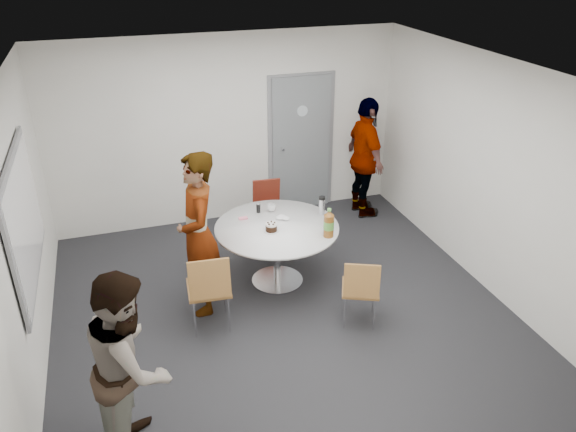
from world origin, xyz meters
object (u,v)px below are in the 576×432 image
object	(u,v)px
chair_near_right	(361,287)
whiteboard	(24,219)
person_left	(131,365)
person_main	(199,235)
door	(301,144)
chair_near_left	(209,285)
person_right	(365,158)
chair_far	(268,204)
table	(280,234)

from	to	relation	value
chair_near_right	whiteboard	bearing A→B (deg)	-169.18
whiteboard	person_left	world-z (taller)	whiteboard
whiteboard	person_main	bearing A→B (deg)	4.52
door	chair_near_left	xyz separation A→B (m)	(-1.92, -2.61, -0.45)
person_main	door	bearing A→B (deg)	140.96
chair_near_left	chair_near_right	size ratio (longest dim) A/B	1.13
chair_near_left	door	bearing A→B (deg)	58.32
whiteboard	chair_near_left	xyz separation A→B (m)	(1.64, -0.33, -0.88)
chair_near_left	chair_near_right	xyz separation A→B (m)	(1.55, -0.41, -0.07)
whiteboard	person_left	size ratio (longest dim) A/B	1.13
whiteboard	person_main	xyz separation A→B (m)	(1.64, 0.13, -0.51)
chair_near_right	person_main	distance (m)	1.83
whiteboard	person_left	bearing A→B (deg)	-64.27
chair_near_right	chair_near_left	bearing A→B (deg)	-171.04
chair_near_right	person_left	distance (m)	2.58
door	person_right	size ratio (longest dim) A/B	1.18
chair_far	person_main	world-z (taller)	person_main
person_right	person_main	bearing A→B (deg)	121.63
person_left	person_right	size ratio (longest dim) A/B	0.94
table	person_right	world-z (taller)	person_right
door	whiteboard	world-z (taller)	door
chair_near_right	person_right	distance (m)	2.79
person_main	whiteboard	bearing A→B (deg)	-82.72
person_main	person_right	bearing A→B (deg)	123.37
door	person_main	world-z (taller)	door
chair_near_left	whiteboard	bearing A→B (deg)	173.36
person_main	person_left	xyz separation A→B (m)	(-0.85, -1.76, -0.09)
chair_near_right	person_left	xyz separation A→B (m)	(-2.40, -0.89, 0.34)
chair_near_right	person_main	bearing A→B (deg)	174.62
chair_near_left	person_right	size ratio (longest dim) A/B	0.52
whiteboard	chair_far	distance (m)	3.33
chair_near_left	person_main	size ratio (longest dim) A/B	0.50
person_main	person_right	world-z (taller)	person_main
chair_near_right	person_left	world-z (taller)	person_left
table	chair_near_right	xyz separation A→B (m)	(0.56, -1.09, -0.17)
whiteboard	table	distance (m)	2.77
door	person_main	size ratio (longest dim) A/B	1.13
person_right	chair_near_left	bearing A→B (deg)	128.23
chair_near_left	chair_near_right	bearing A→B (deg)	-10.28
door	person_right	xyz separation A→B (m)	(0.82, -0.53, -0.13)
chair_far	person_right	world-z (taller)	person_right
whiteboard	table	bearing A→B (deg)	7.49
chair_near_right	person_right	size ratio (longest dim) A/B	0.46
chair_far	table	bearing A→B (deg)	86.06
table	chair_far	distance (m)	1.18
table	person_left	bearing A→B (deg)	-133.05
person_right	door	bearing A→B (deg)	57.89
table	person_main	distance (m)	1.05
chair_near_right	door	bearing A→B (deg)	106.88
chair_far	person_right	bearing A→B (deg)	-166.26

